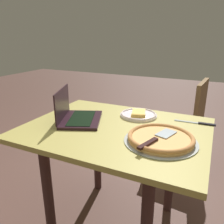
% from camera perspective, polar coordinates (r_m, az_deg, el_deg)
% --- Properties ---
extents(ground_plane, '(12.00, 12.00, 0.00)m').
position_cam_1_polar(ground_plane, '(1.79, 0.79, -26.65)').
color(ground_plane, brown).
extents(dining_table, '(1.09, 0.84, 0.75)m').
position_cam_1_polar(dining_table, '(1.41, 0.90, -8.33)').
color(dining_table, '#A89B4B').
rests_on(dining_table, ground_plane).
extents(laptop, '(0.35, 0.39, 0.21)m').
position_cam_1_polar(laptop, '(1.47, -9.13, -0.67)').
color(laptop, black).
rests_on(laptop, dining_table).
extents(pizza_plate, '(0.25, 0.25, 0.04)m').
position_cam_1_polar(pizza_plate, '(1.55, 6.80, -0.62)').
color(pizza_plate, white).
rests_on(pizza_plate, dining_table).
extents(pizza_tray, '(0.38, 0.38, 0.04)m').
position_cam_1_polar(pizza_tray, '(1.20, 12.33, -6.61)').
color(pizza_tray, '#99A09C').
rests_on(pizza_tray, dining_table).
extents(table_knife, '(0.25, 0.03, 0.01)m').
position_cam_1_polar(table_knife, '(1.51, 21.36, -2.68)').
color(table_knife, '#B4BFC4').
rests_on(table_knife, dining_table).
extents(chair_near, '(0.49, 0.49, 0.90)m').
position_cam_1_polar(chair_near, '(2.26, 18.12, -1.90)').
color(chair_near, brown).
rests_on(chair_near, ground_plane).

